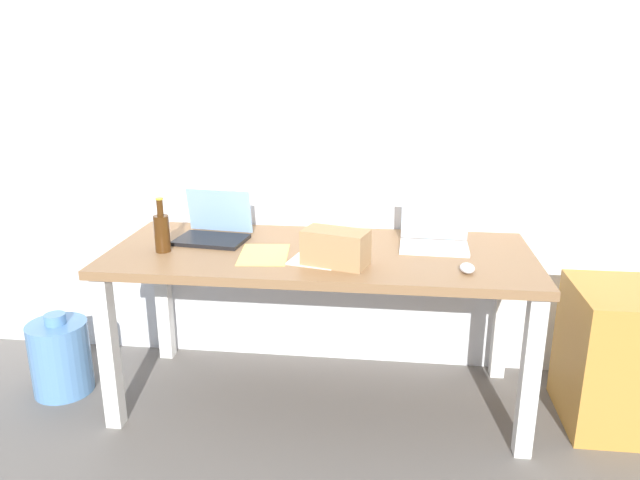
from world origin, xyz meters
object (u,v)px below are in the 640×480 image
(water_cooler_jug, at_px, (61,357))
(computer_mouse, at_px, (467,268))
(desk, at_px, (320,270))
(beer_bottle, at_px, (162,232))
(filing_cabinet, at_px, (614,357))
(laptop_right, at_px, (434,236))
(cardboard_box, at_px, (336,248))
(laptop_left, at_px, (214,229))

(water_cooler_jug, bearing_deg, computer_mouse, -3.69)
(desk, bearing_deg, water_cooler_jug, -176.28)
(beer_bottle, distance_m, computer_mouse, 1.34)
(beer_bottle, xyz_separation_m, filing_cabinet, (2.02, 0.07, -0.53))
(desk, distance_m, computer_mouse, 0.67)
(computer_mouse, height_order, filing_cabinet, computer_mouse)
(computer_mouse, bearing_deg, laptop_right, 110.51)
(computer_mouse, relative_size, filing_cabinet, 0.16)
(beer_bottle, bearing_deg, filing_cabinet, 1.91)
(desk, xyz_separation_m, laptop_right, (0.51, 0.11, 0.15))
(laptop_right, distance_m, cardboard_box, 0.52)
(laptop_right, distance_m, water_cooler_jug, 1.91)
(desk, height_order, laptop_right, laptop_right)
(beer_bottle, height_order, computer_mouse, beer_bottle)
(desk, bearing_deg, cardboard_box, -64.03)
(laptop_right, bearing_deg, desk, -167.54)
(computer_mouse, bearing_deg, filing_cabinet, 15.27)
(desk, distance_m, filing_cabinet, 1.37)
(laptop_right, bearing_deg, filing_cabinet, -9.90)
(laptop_left, height_order, water_cooler_jug, laptop_left)
(water_cooler_jug, bearing_deg, laptop_left, 14.49)
(laptop_left, bearing_deg, filing_cabinet, -4.31)
(desk, xyz_separation_m, cardboard_box, (0.09, -0.18, 0.17))
(laptop_left, distance_m, laptop_right, 1.04)
(laptop_right, xyz_separation_m, computer_mouse, (0.11, -0.32, -0.04))
(computer_mouse, bearing_deg, water_cooler_jug, 177.10)
(computer_mouse, xyz_separation_m, cardboard_box, (-0.54, 0.03, 0.06))
(computer_mouse, xyz_separation_m, filing_cabinet, (0.69, 0.18, -0.46))
(laptop_right, distance_m, filing_cabinet, 0.96)
(laptop_left, relative_size, filing_cabinet, 0.54)
(laptop_right, height_order, filing_cabinet, laptop_right)
(desk, relative_size, water_cooler_jug, 4.60)
(laptop_left, height_order, cardboard_box, laptop_left)
(water_cooler_jug, xyz_separation_m, filing_cabinet, (2.60, 0.06, 0.14))
(desk, distance_m, water_cooler_jug, 1.37)
(desk, bearing_deg, filing_cabinet, -1.18)
(laptop_left, relative_size, beer_bottle, 1.41)
(computer_mouse, relative_size, cardboard_box, 0.37)
(desk, bearing_deg, computer_mouse, -18.14)
(desk, xyz_separation_m, filing_cabinet, (1.32, -0.03, -0.35))
(filing_cabinet, bearing_deg, laptop_left, 175.69)
(laptop_left, xyz_separation_m, computer_mouse, (1.15, -0.32, -0.03))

